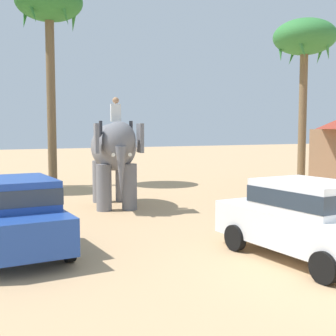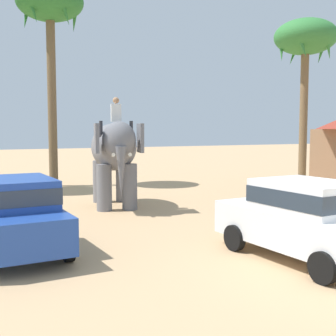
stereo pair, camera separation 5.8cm
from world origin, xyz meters
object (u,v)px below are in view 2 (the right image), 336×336
at_px(car_parked_far_side, 15,212).
at_px(palm_tree_left_of_road, 50,10).
at_px(car_sedan_foreground, 305,217).
at_px(elephant_with_mahout, 114,152).
at_px(palm_tree_near_hut, 305,42).

distance_m(car_parked_far_side, palm_tree_left_of_road, 14.26).
xyz_separation_m(car_parked_far_side, palm_tree_left_of_road, (3.51, 11.55, 7.59)).
relative_size(car_sedan_foreground, car_parked_far_side, 1.01).
xyz_separation_m(car_sedan_foreground, palm_tree_left_of_road, (-1.87, 14.97, 7.59)).
relative_size(elephant_with_mahout, palm_tree_left_of_road, 0.41).
xyz_separation_m(elephant_with_mahout, palm_tree_near_hut, (11.34, 2.35, 5.28)).
bearing_deg(car_parked_far_side, car_sedan_foreground, -32.45).
bearing_deg(elephant_with_mahout, palm_tree_near_hut, 11.72).
height_order(elephant_with_mahout, palm_tree_near_hut, palm_tree_near_hut).
xyz_separation_m(palm_tree_near_hut, palm_tree_left_of_road, (-11.92, 4.62, 1.24)).
height_order(elephant_with_mahout, palm_tree_left_of_road, palm_tree_left_of_road).
height_order(car_parked_far_side, palm_tree_left_of_road, palm_tree_left_of_road).
bearing_deg(palm_tree_near_hut, car_parked_far_side, -155.82).
relative_size(car_sedan_foreground, palm_tree_near_hut, 0.49).
bearing_deg(palm_tree_left_of_road, palm_tree_near_hut, -21.16).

